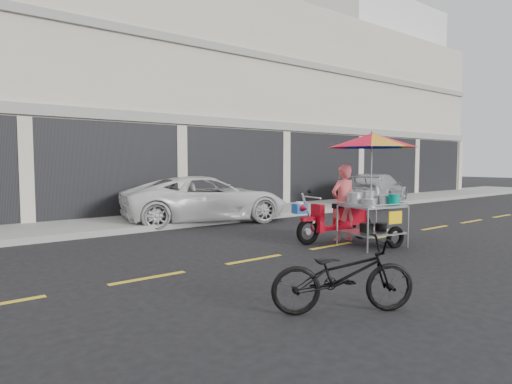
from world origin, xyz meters
TOP-DOWN VIEW (x-y plane):
  - ground at (0.00, 0.00)m, footprint 90.00×90.00m
  - sidewalk at (0.00, 5.50)m, footprint 45.00×3.00m
  - shophouse_block at (2.82, 10.59)m, footprint 36.00×8.11m
  - centerline at (0.00, 0.00)m, footprint 42.00×0.10m
  - white_pickup at (-0.16, 4.70)m, footprint 5.14×3.19m
  - silver_pickup at (7.77, 4.70)m, footprint 4.75×3.23m
  - near_bicycle at (-2.83, -2.75)m, footprint 1.74×1.34m
  - food_vendor_rig at (0.65, -0.20)m, footprint 2.37×2.14m

SIDE VIEW (x-z plane):
  - ground at x=0.00m, z-range 0.00..0.00m
  - centerline at x=0.00m, z-range 0.00..0.01m
  - sidewalk at x=0.00m, z-range 0.00..0.15m
  - near_bicycle at x=-2.83m, z-range 0.00..0.88m
  - silver_pickup at x=7.77m, z-range 0.00..1.28m
  - white_pickup at x=-0.16m, z-range 0.00..1.33m
  - food_vendor_rig at x=0.65m, z-range 0.31..2.69m
  - shophouse_block at x=2.82m, z-range -0.96..9.44m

